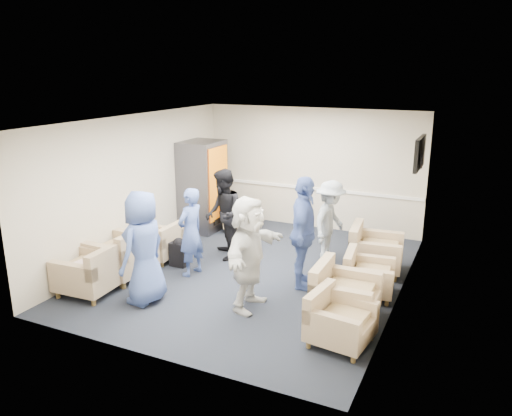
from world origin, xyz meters
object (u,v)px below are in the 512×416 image
at_px(armchair_right_near, 337,322).
at_px(person_front_left, 144,248).
at_px(person_mid_left, 191,232).
at_px(armchair_left_mid, 124,256).
at_px(armchair_right_midnear, 342,296).
at_px(person_front_right, 249,253).
at_px(armchair_right_midfar, 366,277).
at_px(vending_machine, 203,186).
at_px(person_back_left, 223,215).
at_px(person_back_right, 330,222).
at_px(armchair_left_far, 160,244).
at_px(person_mid_right, 303,233).
at_px(armchair_corner, 240,215).
at_px(armchair_right_far, 373,252).
at_px(armchair_left_near, 92,274).

height_order(armchair_right_near, person_front_left, person_front_left).
bearing_deg(person_mid_left, armchair_left_mid, -49.34).
distance_m(armchair_right_midnear, person_front_right, 1.48).
bearing_deg(armchair_right_midfar, vending_machine, 58.79).
bearing_deg(vending_machine, person_back_left, -47.21).
xyz_separation_m(vending_machine, person_back_right, (3.14, -0.69, -0.22)).
bearing_deg(person_front_right, armchair_left_mid, 86.92).
distance_m(armchair_left_far, armchair_right_midnear, 3.85).
xyz_separation_m(armchair_right_midfar, person_mid_right, (-1.02, -0.15, 0.64)).
xyz_separation_m(person_mid_left, person_back_left, (0.13, 0.95, 0.08)).
xyz_separation_m(armchair_left_mid, armchair_corner, (0.62, 3.25, -0.06)).
relative_size(vending_machine, person_front_right, 1.14).
xyz_separation_m(armchair_right_midfar, person_back_left, (-2.84, 0.48, 0.56)).
bearing_deg(person_front_left, vending_machine, -160.63).
xyz_separation_m(armchair_left_far, armchair_corner, (0.55, 2.31, 0.02)).
xyz_separation_m(armchair_right_midfar, person_front_right, (-1.50, -1.19, 0.57)).
height_order(armchair_right_midnear, person_mid_right, person_mid_right).
xyz_separation_m(armchair_left_mid, armchair_left_far, (0.07, 0.94, -0.08)).
bearing_deg(person_mid_right, armchair_left_far, 74.68).
xyz_separation_m(armchair_right_far, person_mid_left, (-2.86, -1.49, 0.43)).
height_order(armchair_right_midnear, armchair_right_far, armchair_right_far).
relative_size(armchair_left_near, armchair_corner, 0.83).
bearing_deg(person_mid_left, armchair_left_near, -27.64).
bearing_deg(person_mid_right, person_front_left, 112.28).
xyz_separation_m(vending_machine, person_mid_right, (3.07, -1.98, -0.06)).
bearing_deg(armchair_left_near, person_front_left, 95.21).
bearing_deg(armchair_left_far, person_front_right, 65.07).
relative_size(armchair_left_near, person_back_left, 0.53).
bearing_deg(vending_machine, person_front_left, -73.42).
distance_m(armchair_right_far, person_back_right, 0.95).
distance_m(armchair_left_mid, person_mid_left, 1.23).
relative_size(armchair_right_far, person_mid_right, 0.52).
relative_size(armchair_left_mid, person_back_left, 0.58).
height_order(vending_machine, person_front_left, vending_machine).
bearing_deg(armchair_right_far, armchair_left_mid, 112.26).
height_order(person_mid_left, person_front_right, person_front_right).
distance_m(person_back_left, person_mid_right, 1.93).
height_order(person_mid_right, person_front_right, person_mid_right).
bearing_deg(armchair_right_midfar, armchair_left_mid, 98.00).
xyz_separation_m(armchair_left_near, person_back_right, (3.04, 2.96, 0.43)).
height_order(armchair_left_near, armchair_left_far, armchair_left_near).
relative_size(armchair_right_midnear, armchair_right_far, 0.91).
bearing_deg(person_mid_left, armchair_right_near, 78.20).
distance_m(armchair_right_near, person_front_right, 1.66).
distance_m(armchair_left_mid, armchair_right_far, 4.38).
xyz_separation_m(armchair_right_near, person_back_left, (-2.84, 2.11, 0.55)).
relative_size(armchair_left_mid, armchair_corner, 0.90).
height_order(armchair_left_far, armchair_right_midnear, armchair_right_midnear).
relative_size(armchair_right_near, person_back_right, 0.55).
bearing_deg(armchair_left_far, armchair_left_near, -4.36).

